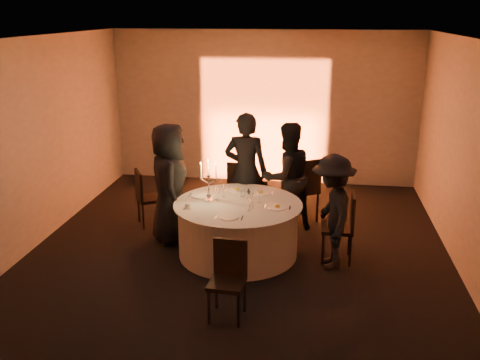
# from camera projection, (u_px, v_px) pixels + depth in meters

# --- Properties ---
(floor) EXTENTS (7.00, 7.00, 0.00)m
(floor) POSITION_uv_depth(u_px,v_px,m) (238.00, 254.00, 7.68)
(floor) COLOR black
(floor) RESTS_ON ground
(ceiling) EXTENTS (7.00, 7.00, 0.00)m
(ceiling) POSITION_uv_depth(u_px,v_px,m) (238.00, 38.00, 6.77)
(ceiling) COLOR silver
(ceiling) RESTS_ON wall_back
(wall_back) EXTENTS (7.00, 0.00, 7.00)m
(wall_back) POSITION_uv_depth(u_px,v_px,m) (264.00, 108.00, 10.53)
(wall_back) COLOR #AAA59E
(wall_back) RESTS_ON floor
(wall_front) EXTENTS (7.00, 0.00, 7.00)m
(wall_front) POSITION_uv_depth(u_px,v_px,m) (168.00, 273.00, 3.93)
(wall_front) COLOR #AAA59E
(wall_front) RESTS_ON floor
(wall_left) EXTENTS (0.00, 7.00, 7.00)m
(wall_left) POSITION_uv_depth(u_px,v_px,m) (31.00, 145.00, 7.64)
(wall_left) COLOR #AAA59E
(wall_left) RESTS_ON floor
(wall_right) EXTENTS (0.00, 7.00, 7.00)m
(wall_right) POSITION_uv_depth(u_px,v_px,m) (470.00, 161.00, 6.82)
(wall_right) COLOR #AAA59E
(wall_right) RESTS_ON floor
(uplighter_fixture) EXTENTS (0.25, 0.12, 0.10)m
(uplighter_fixture) POSITION_uv_depth(u_px,v_px,m) (262.00, 183.00, 10.68)
(uplighter_fixture) COLOR black
(uplighter_fixture) RESTS_ON floor
(banquet_table) EXTENTS (1.80, 1.80, 0.77)m
(banquet_table) POSITION_uv_depth(u_px,v_px,m) (238.00, 229.00, 7.56)
(banquet_table) COLOR black
(banquet_table) RESTS_ON floor
(chair_left) EXTENTS (0.55, 0.55, 0.92)m
(chair_left) POSITION_uv_depth(u_px,v_px,m) (146.00, 195.00, 8.57)
(chair_left) COLOR black
(chair_left) RESTS_ON floor
(chair_back_left) EXTENTS (0.45, 0.45, 0.93)m
(chair_back_left) POSITION_uv_depth(u_px,v_px,m) (240.00, 184.00, 9.05)
(chair_back_left) COLOR black
(chair_back_left) RESTS_ON floor
(chair_back_right) EXTENTS (0.64, 0.64, 1.07)m
(chair_back_right) POSITION_uv_depth(u_px,v_px,m) (304.00, 186.00, 8.70)
(chair_back_right) COLOR black
(chair_back_right) RESTS_ON floor
(chair_right) EXTENTS (0.43, 0.43, 0.98)m
(chair_right) POSITION_uv_depth(u_px,v_px,m) (344.00, 223.00, 7.33)
(chair_right) COLOR black
(chair_right) RESTS_ON floor
(chair_front) EXTENTS (0.42, 0.42, 0.89)m
(chair_front) POSITION_uv_depth(u_px,v_px,m) (228.00, 275.00, 6.01)
(chair_front) COLOR black
(chair_front) RESTS_ON floor
(guest_left) EXTENTS (0.81, 1.01, 1.80)m
(guest_left) POSITION_uv_depth(u_px,v_px,m) (170.00, 184.00, 7.87)
(guest_left) COLOR black
(guest_left) RESTS_ON floor
(guest_back_left) EXTENTS (0.69, 0.47, 1.87)m
(guest_back_left) POSITION_uv_depth(u_px,v_px,m) (246.00, 171.00, 8.38)
(guest_back_left) COLOR black
(guest_back_left) RESTS_ON floor
(guest_back_right) EXTENTS (1.06, 1.00, 1.73)m
(guest_back_right) POSITION_uv_depth(u_px,v_px,m) (287.00, 177.00, 8.29)
(guest_back_right) COLOR black
(guest_back_right) RESTS_ON floor
(guest_right) EXTENTS (0.72, 1.08, 1.57)m
(guest_right) POSITION_uv_depth(u_px,v_px,m) (332.00, 212.00, 7.09)
(guest_right) COLOR black
(guest_right) RESTS_ON floor
(plate_left) EXTENTS (0.36, 0.29, 0.01)m
(plate_left) POSITION_uv_depth(u_px,v_px,m) (201.00, 196.00, 7.74)
(plate_left) COLOR white
(plate_left) RESTS_ON banquet_table
(plate_back_left) EXTENTS (0.36, 0.26, 0.08)m
(plate_back_left) POSITION_uv_depth(u_px,v_px,m) (237.00, 190.00, 7.97)
(plate_back_left) COLOR white
(plate_back_left) RESTS_ON banquet_table
(plate_back_right) EXTENTS (0.35, 0.29, 0.08)m
(plate_back_right) POSITION_uv_depth(u_px,v_px,m) (261.00, 193.00, 7.84)
(plate_back_right) COLOR white
(plate_back_right) RESTS_ON banquet_table
(plate_right) EXTENTS (0.36, 0.26, 0.08)m
(plate_right) POSITION_uv_depth(u_px,v_px,m) (277.00, 206.00, 7.28)
(plate_right) COLOR white
(plate_right) RESTS_ON banquet_table
(plate_front) EXTENTS (0.36, 0.25, 0.01)m
(plate_front) POSITION_uv_depth(u_px,v_px,m) (229.00, 217.00, 6.93)
(plate_front) COLOR white
(plate_front) RESTS_ON banquet_table
(coffee_cup) EXTENTS (0.11, 0.11, 0.07)m
(coffee_cup) POSITION_uv_depth(u_px,v_px,m) (188.00, 206.00, 7.27)
(coffee_cup) COLOR white
(coffee_cup) RESTS_ON banquet_table
(candelabra) EXTENTS (0.26, 0.12, 0.62)m
(candelabra) POSITION_uv_depth(u_px,v_px,m) (209.00, 186.00, 7.49)
(candelabra) COLOR silver
(candelabra) RESTS_ON banquet_table
(wine_glass_a) EXTENTS (0.07, 0.07, 0.19)m
(wine_glass_a) POSITION_uv_depth(u_px,v_px,m) (252.00, 197.00, 7.31)
(wine_glass_a) COLOR white
(wine_glass_a) RESTS_ON banquet_table
(wine_glass_b) EXTENTS (0.07, 0.07, 0.19)m
(wine_glass_b) POSITION_uv_depth(u_px,v_px,m) (208.00, 192.00, 7.49)
(wine_glass_b) COLOR white
(wine_glass_b) RESTS_ON banquet_table
(wine_glass_c) EXTENTS (0.07, 0.07, 0.19)m
(wine_glass_c) POSITION_uv_depth(u_px,v_px,m) (216.00, 190.00, 7.55)
(wine_glass_c) COLOR white
(wine_glass_c) RESTS_ON banquet_table
(wine_glass_d) EXTENTS (0.07, 0.07, 0.19)m
(wine_glass_d) POSITION_uv_depth(u_px,v_px,m) (224.00, 188.00, 7.67)
(wine_glass_d) COLOR white
(wine_glass_d) RESTS_ON banquet_table
(wine_glass_e) EXTENTS (0.07, 0.07, 0.19)m
(wine_glass_e) POSITION_uv_depth(u_px,v_px,m) (218.00, 192.00, 7.48)
(wine_glass_e) COLOR white
(wine_glass_e) RESTS_ON banquet_table
(wine_glass_f) EXTENTS (0.07, 0.07, 0.19)m
(wine_glass_f) POSITION_uv_depth(u_px,v_px,m) (249.00, 201.00, 7.12)
(wine_glass_f) COLOR white
(wine_glass_f) RESTS_ON banquet_table
(wine_glass_g) EXTENTS (0.07, 0.07, 0.19)m
(wine_glass_g) POSITION_uv_depth(u_px,v_px,m) (259.00, 193.00, 7.44)
(wine_glass_g) COLOR white
(wine_glass_g) RESTS_ON banquet_table
(tumbler_a) EXTENTS (0.07, 0.07, 0.09)m
(tumbler_a) POSITION_uv_depth(u_px,v_px,m) (243.00, 194.00, 7.70)
(tumbler_a) COLOR white
(tumbler_a) RESTS_ON banquet_table
(tumbler_b) EXTENTS (0.07, 0.07, 0.09)m
(tumbler_b) POSITION_uv_depth(u_px,v_px,m) (251.00, 206.00, 7.23)
(tumbler_b) COLOR white
(tumbler_b) RESTS_ON banquet_table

